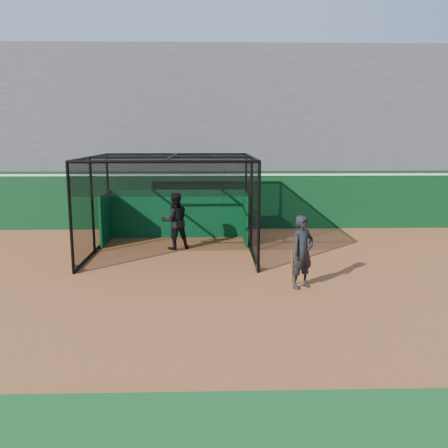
{
  "coord_description": "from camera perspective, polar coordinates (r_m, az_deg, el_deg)",
  "views": [
    {
      "loc": [
        0.52,
        -11.91,
        4.03
      ],
      "look_at": [
        0.91,
        2.0,
        1.4
      ],
      "focal_mm": 38.0,
      "sensor_mm": 36.0,
      "label": 1
    }
  ],
  "objects": [
    {
      "name": "ground",
      "position": [
        12.59,
        -3.91,
        -8.0
      ],
      "size": [
        120.0,
        120.0,
        0.0
      ],
      "primitive_type": "plane",
      "color": "#99562C",
      "rests_on": "ground"
    },
    {
      "name": "batting_cage",
      "position": [
        16.33,
        -6.24,
        2.21
      ],
      "size": [
        5.53,
        5.22,
        3.28
      ],
      "color": "black",
      "rests_on": "ground"
    },
    {
      "name": "outfield_wall",
      "position": [
        20.6,
        -3.02,
        3.03
      ],
      "size": [
        50.0,
        0.5,
        2.5
      ],
      "color": "#093214",
      "rests_on": "ground"
    },
    {
      "name": "batter",
      "position": [
        16.92,
        -5.9,
        0.38
      ],
      "size": [
        1.19,
        1.05,
        2.03
      ],
      "primitive_type": "imported",
      "rotation": [
        0.0,
        0.0,
        3.48
      ],
      "color": "black",
      "rests_on": "ground"
    },
    {
      "name": "grandstand",
      "position": [
        24.2,
        -2.87,
        11.74
      ],
      "size": [
        50.0,
        7.85,
        8.95
      ],
      "color": "#4C4C4F",
      "rests_on": "ground"
    },
    {
      "name": "on_deck_player",
      "position": [
        12.71,
        9.43,
        -3.36
      ],
      "size": [
        0.85,
        0.79,
        1.95
      ],
      "color": "black",
      "rests_on": "ground"
    }
  ]
}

